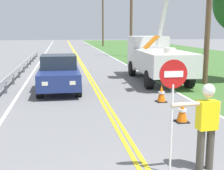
{
  "coord_description": "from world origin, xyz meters",
  "views": [
    {
      "loc": [
        -1.63,
        -3.45,
        2.9
      ],
      "look_at": [
        -0.12,
        5.53,
        1.2
      ],
      "focal_mm": 48.18,
      "sensor_mm": 36.0,
      "label": 1
    }
  ],
  "objects_px": {
    "flagger_worker": "(206,121)",
    "traffic_cone_mid": "(161,94)",
    "utility_pole_mid": "(131,13)",
    "utility_bucket_truck": "(156,55)",
    "stop_sign_paddle": "(173,91)",
    "utility_pole_far": "(103,19)",
    "oncoming_sedan_nearest": "(59,74)",
    "traffic_cone_lead": "(182,112)"
  },
  "relations": [
    {
      "from": "oncoming_sedan_nearest",
      "to": "utility_pole_mid",
      "type": "bearing_deg",
      "value": 66.69
    },
    {
      "from": "utility_pole_mid",
      "to": "utility_pole_far",
      "type": "bearing_deg",
      "value": 90.63
    },
    {
      "from": "traffic_cone_lead",
      "to": "utility_pole_far",
      "type": "bearing_deg",
      "value": 85.48
    },
    {
      "from": "utility_pole_far",
      "to": "traffic_cone_mid",
      "type": "xyz_separation_m",
      "value": [
        -3.2,
        -40.56,
        -4.23
      ]
    },
    {
      "from": "flagger_worker",
      "to": "traffic_cone_mid",
      "type": "relative_size",
      "value": 2.61
    },
    {
      "from": "stop_sign_paddle",
      "to": "traffic_cone_lead",
      "type": "bearing_deg",
      "value": 63.74
    },
    {
      "from": "utility_pole_far",
      "to": "utility_pole_mid",
      "type": "bearing_deg",
      "value": -89.37
    },
    {
      "from": "flagger_worker",
      "to": "oncoming_sedan_nearest",
      "type": "distance_m",
      "value": 9.21
    },
    {
      "from": "utility_bucket_truck",
      "to": "traffic_cone_lead",
      "type": "distance_m",
      "value": 8.08
    },
    {
      "from": "flagger_worker",
      "to": "utility_bucket_truck",
      "type": "xyz_separation_m",
      "value": [
        2.43,
        11.01,
        0.39
      ]
    },
    {
      "from": "utility_pole_far",
      "to": "traffic_cone_mid",
      "type": "bearing_deg",
      "value": -94.51
    },
    {
      "from": "utility_pole_far",
      "to": "traffic_cone_lead",
      "type": "height_order",
      "value": "utility_pole_far"
    },
    {
      "from": "traffic_cone_lead",
      "to": "traffic_cone_mid",
      "type": "bearing_deg",
      "value": 85.21
    },
    {
      "from": "flagger_worker",
      "to": "traffic_cone_mid",
      "type": "height_order",
      "value": "flagger_worker"
    },
    {
      "from": "traffic_cone_lead",
      "to": "utility_pole_mid",
      "type": "bearing_deg",
      "value": 80.97
    },
    {
      "from": "traffic_cone_mid",
      "to": "traffic_cone_lead",
      "type": "bearing_deg",
      "value": -94.79
    },
    {
      "from": "utility_bucket_truck",
      "to": "utility_pole_mid",
      "type": "distance_m",
      "value": 15.53
    },
    {
      "from": "utility_pole_mid",
      "to": "traffic_cone_lead",
      "type": "distance_m",
      "value": 23.58
    },
    {
      "from": "utility_bucket_truck",
      "to": "utility_pole_mid",
      "type": "relative_size",
      "value": 0.79
    },
    {
      "from": "utility_bucket_truck",
      "to": "oncoming_sedan_nearest",
      "type": "height_order",
      "value": "utility_bucket_truck"
    },
    {
      "from": "utility_pole_far",
      "to": "traffic_cone_lead",
      "type": "distance_m",
      "value": 43.58
    },
    {
      "from": "traffic_cone_lead",
      "to": "stop_sign_paddle",
      "type": "bearing_deg",
      "value": -116.26
    },
    {
      "from": "oncoming_sedan_nearest",
      "to": "traffic_cone_mid",
      "type": "xyz_separation_m",
      "value": [
        4.07,
        -2.86,
        -0.5
      ]
    },
    {
      "from": "utility_pole_mid",
      "to": "traffic_cone_mid",
      "type": "height_order",
      "value": "utility_pole_mid"
    },
    {
      "from": "oncoming_sedan_nearest",
      "to": "traffic_cone_mid",
      "type": "height_order",
      "value": "oncoming_sedan_nearest"
    },
    {
      "from": "oncoming_sedan_nearest",
      "to": "traffic_cone_lead",
      "type": "distance_m",
      "value": 6.76
    },
    {
      "from": "utility_pole_mid",
      "to": "oncoming_sedan_nearest",
      "type": "bearing_deg",
      "value": -113.31
    },
    {
      "from": "utility_bucket_truck",
      "to": "utility_pole_mid",
      "type": "bearing_deg",
      "value": 82.31
    },
    {
      "from": "stop_sign_paddle",
      "to": "utility_pole_mid",
      "type": "relative_size",
      "value": 0.27
    },
    {
      "from": "utility_bucket_truck",
      "to": "traffic_cone_lead",
      "type": "bearing_deg",
      "value": -101.6
    },
    {
      "from": "stop_sign_paddle",
      "to": "utility_pole_far",
      "type": "xyz_separation_m",
      "value": [
        5.01,
        46.46,
        2.86
      ]
    },
    {
      "from": "flagger_worker",
      "to": "traffic_cone_mid",
      "type": "distance_m",
      "value": 5.98
    },
    {
      "from": "flagger_worker",
      "to": "utility_bucket_truck",
      "type": "bearing_deg",
      "value": 77.55
    },
    {
      "from": "utility_pole_mid",
      "to": "utility_bucket_truck",
      "type": "bearing_deg",
      "value": -97.69
    },
    {
      "from": "utility_pole_mid",
      "to": "traffic_cone_mid",
      "type": "relative_size",
      "value": 12.42
    },
    {
      "from": "stop_sign_paddle",
      "to": "utility_bucket_truck",
      "type": "xyz_separation_m",
      "value": [
        3.2,
        11.07,
        -0.27
      ]
    },
    {
      "from": "stop_sign_paddle",
      "to": "utility_pole_far",
      "type": "bearing_deg",
      "value": 83.84
    },
    {
      "from": "oncoming_sedan_nearest",
      "to": "utility_pole_far",
      "type": "height_order",
      "value": "utility_pole_far"
    },
    {
      "from": "stop_sign_paddle",
      "to": "utility_pole_far",
      "type": "distance_m",
      "value": 46.82
    },
    {
      "from": "traffic_cone_mid",
      "to": "oncoming_sedan_nearest",
      "type": "bearing_deg",
      "value": 144.96
    },
    {
      "from": "utility_bucket_truck",
      "to": "traffic_cone_mid",
      "type": "height_order",
      "value": "utility_bucket_truck"
    },
    {
      "from": "stop_sign_paddle",
      "to": "traffic_cone_mid",
      "type": "xyz_separation_m",
      "value": [
        1.81,
        5.9,
        -1.37
      ]
    }
  ]
}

